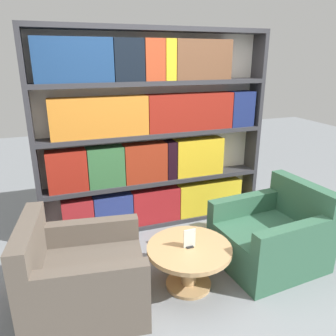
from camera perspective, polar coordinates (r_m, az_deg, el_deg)
ground_plane at (r=3.21m, az=5.72°, el=-19.86°), size 14.00×14.00×0.00m
bookshelf at (r=3.83m, az=-2.89°, el=5.60°), size 2.70×0.30×2.30m
armchair_left at (r=2.92m, az=-14.85°, el=-18.00°), size 1.06×0.96×0.81m
armchair_right at (r=3.53m, az=17.64°, el=-11.41°), size 1.01×0.90×0.81m
coffee_table at (r=3.05m, az=3.68°, el=-15.35°), size 0.76×0.76×0.41m
table_sign at (r=2.94m, az=3.76°, el=-12.30°), size 0.11×0.06×0.17m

